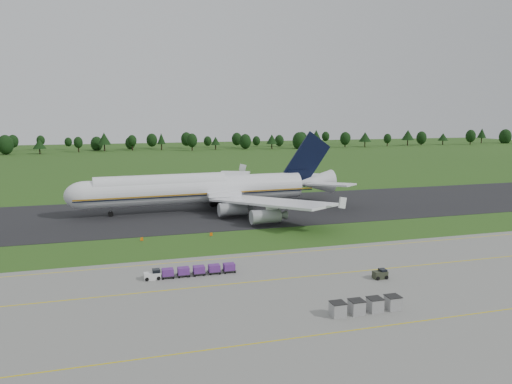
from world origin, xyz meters
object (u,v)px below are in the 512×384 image
object	(u,v)px
utility_cart	(380,275)
uld_row	(366,306)
edge_markers	(177,237)
baggage_train	(189,271)
aircraft	(203,189)

from	to	relation	value
utility_cart	uld_row	world-z (taller)	uld_row
uld_row	edge_markers	xyz separation A→B (m)	(-16.61, 41.41, -0.62)
utility_cart	uld_row	xyz separation A→B (m)	(-7.89, -10.27, 0.31)
baggage_train	utility_cart	world-z (taller)	baggage_train
utility_cart	edge_markers	world-z (taller)	utility_cart
aircraft	edge_markers	xyz separation A→B (m)	(-9.62, -24.91, -5.02)
baggage_train	utility_cart	xyz separation A→B (m)	(25.70, -8.76, -0.20)
aircraft	edge_markers	size ratio (longest dim) A/B	4.91
baggage_train	edge_markers	bearing A→B (deg)	86.96
baggage_train	utility_cart	bearing A→B (deg)	-18.83
utility_cart	edge_markers	xyz separation A→B (m)	(-24.51, 31.15, -0.31)
baggage_train	utility_cart	distance (m)	27.15
aircraft	edge_markers	world-z (taller)	aircraft
uld_row	edge_markers	bearing A→B (deg)	111.86
utility_cart	edge_markers	bearing A→B (deg)	128.19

